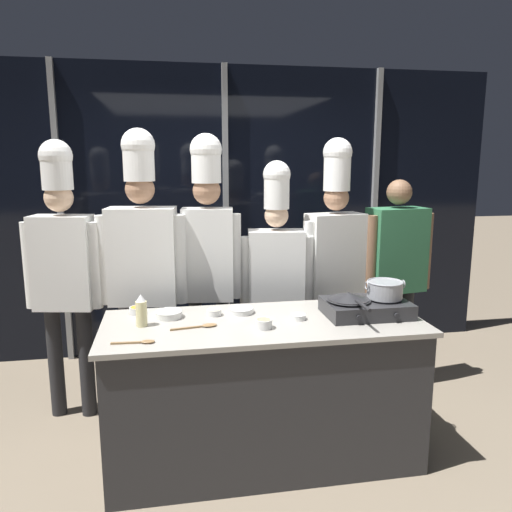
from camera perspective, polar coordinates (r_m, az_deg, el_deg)
name	(u,v)px	position (r m, az deg, el deg)	size (l,w,h in m)	color
ground_plane	(263,456)	(3.41, 0.79, -21.86)	(24.00, 24.00, 0.00)	#7F705B
window_wall_back	(225,213)	(4.79, -3.51, 4.96)	(5.25, 0.09, 2.70)	black
demo_counter	(263,390)	(3.19, 0.82, -15.06)	(1.91, 0.77, 0.90)	#2D2D30
portable_stove	(366,307)	(3.19, 12.47, -5.75)	(0.51, 0.36, 0.11)	#28282B
frying_pan	(349,297)	(3.12, 10.54, -4.58)	(0.27, 0.47, 0.05)	#232326
stock_pot	(385,289)	(3.21, 14.50, -3.68)	(0.25, 0.22, 0.11)	#93969B
squeeze_bottle_oil	(141,311)	(2.98, -12.98, -6.15)	(0.07, 0.07, 0.19)	beige
prep_bowl_ginger	(214,312)	(3.13, -4.83, -6.38)	(0.09, 0.09, 0.04)	white
prep_bowl_noodles	(169,314)	(3.12, -9.95, -6.51)	(0.17, 0.17, 0.05)	white
prep_bowl_mushrooms	(264,323)	(2.89, 0.90, -7.66)	(0.10, 0.10, 0.06)	white
prep_bowl_chicken	(298,316)	(3.05, 4.86, -6.89)	(0.09, 0.09, 0.03)	white
prep_bowl_bean_sprouts	(241,310)	(3.16, -1.71, -6.18)	(0.16, 0.16, 0.04)	white
prep_bowl_carrots	(137,310)	(3.23, -13.46, -6.02)	(0.09, 0.09, 0.05)	white
serving_spoon_slotted	(142,342)	(2.74, -12.94, -9.55)	(0.23, 0.05, 0.02)	olive
serving_spoon_solid	(204,326)	(2.93, -6.01, -7.94)	(0.28, 0.08, 0.02)	olive
chef_head	(63,258)	(3.72, -21.17, -0.25)	(0.53, 0.28, 1.98)	#232326
chef_sous	(143,256)	(3.60, -12.82, 0.04)	(0.62, 0.30, 2.06)	#4C4C51
chef_line	(208,245)	(3.63, -5.54, 1.30)	(0.48, 0.23, 2.03)	#232326
chef_pastry	(276,268)	(3.73, 2.31, -1.40)	(0.54, 0.27, 1.84)	#232326
chef_apprentice	(335,252)	(3.87, 9.00, 0.48)	(0.56, 0.29, 2.01)	#2D3856
person_guest	(396,265)	(4.11, 15.66, -1.00)	(0.59, 0.30, 1.70)	#232326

